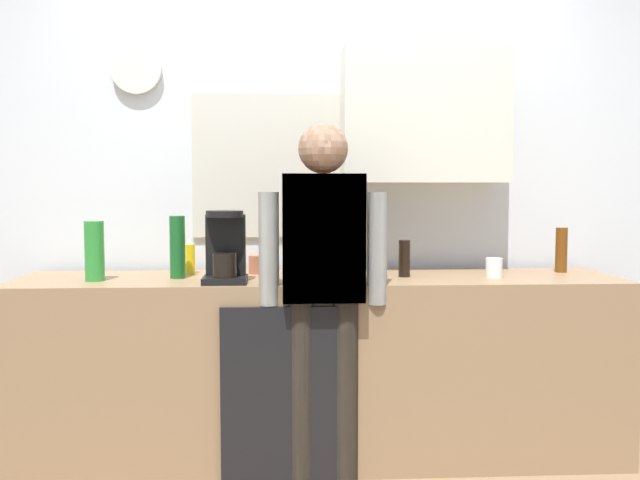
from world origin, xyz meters
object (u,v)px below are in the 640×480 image
at_px(bottle_clear_soda, 94,251).
at_px(bottle_dark_sauce, 404,258).
at_px(coffee_maker, 225,250).
at_px(bottle_olive_oil, 307,251).
at_px(bottle_green_wine, 177,247).
at_px(cup_terracotta_mug, 257,265).
at_px(person_at_sink, 323,271).
at_px(bottle_amber_beer, 561,250).
at_px(person_guest, 323,271).
at_px(dish_soap, 189,258).
at_px(cup_white_mug, 494,268).

bearing_deg(bottle_clear_soda, bottle_dark_sauce, 2.54).
height_order(coffee_maker, bottle_olive_oil, coffee_maker).
bearing_deg(bottle_olive_oil, bottle_green_wine, -178.46).
distance_m(cup_terracotta_mug, person_at_sink, 0.55).
relative_size(coffee_maker, bottle_dark_sauce, 1.83).
relative_size(bottle_amber_beer, cup_terracotta_mug, 2.50).
xyz_separation_m(bottle_green_wine, cup_terracotta_mug, (0.37, 0.16, -0.10)).
height_order(bottle_clear_soda, cup_terracotta_mug, bottle_clear_soda).
distance_m(bottle_amber_beer, person_guest, 1.33).
relative_size(bottle_amber_beer, dish_soap, 1.28).
bearing_deg(bottle_green_wine, bottle_clear_soda, -168.53).
xyz_separation_m(bottle_dark_sauce, bottle_green_wine, (-1.10, 0.01, 0.06)).
relative_size(bottle_clear_soda, bottle_amber_beer, 1.22).
bearing_deg(dish_soap, bottle_clear_soda, -148.79).
distance_m(bottle_dark_sauce, cup_terracotta_mug, 0.74).
height_order(bottle_green_wine, bottle_clear_soda, bottle_green_wine).
distance_m(bottle_clear_soda, bottle_olive_oil, 1.00).
bearing_deg(cup_white_mug, person_at_sink, -164.70).
relative_size(cup_terracotta_mug, person_guest, 0.06).
height_order(coffee_maker, bottle_amber_beer, coffee_maker).
distance_m(bottle_amber_beer, cup_white_mug, 0.46).
distance_m(bottle_olive_oil, dish_soap, 0.61).
xyz_separation_m(cup_white_mug, person_at_sink, (-0.84, -0.23, 0.02)).
height_order(bottle_dark_sauce, cup_white_mug, bottle_dark_sauce).
bearing_deg(bottle_clear_soda, bottle_olive_oil, 5.30).
bearing_deg(cup_terracotta_mug, bottle_dark_sauce, -13.03).
height_order(bottle_clear_soda, bottle_amber_beer, bottle_clear_soda).
distance_m(bottle_clear_soda, cup_terracotta_mug, 0.79).
distance_m(person_at_sink, person_guest, 0.00).
bearing_deg(cup_white_mug, bottle_dark_sauce, 172.60).
height_order(bottle_clear_soda, bottle_olive_oil, bottle_clear_soda).
bearing_deg(cup_white_mug, dish_soap, 170.97).
bearing_deg(cup_terracotta_mug, bottle_green_wine, -157.11).
xyz_separation_m(bottle_green_wine, bottle_clear_soda, (-0.37, -0.08, -0.01)).
xyz_separation_m(bottle_olive_oil, dish_soap, (-0.59, 0.15, -0.05)).
relative_size(cup_white_mug, person_guest, 0.06).
relative_size(bottle_dark_sauce, bottle_clear_soda, 0.64).
height_order(bottle_dark_sauce, bottle_clear_soda, bottle_clear_soda).
xyz_separation_m(coffee_maker, bottle_clear_soda, (-0.61, 0.08, -0.01)).
bearing_deg(bottle_dark_sauce, person_at_sink, -145.37).
height_order(dish_soap, person_guest, person_guest).
xyz_separation_m(bottle_green_wine, cup_white_mug, (1.52, -0.07, -0.10)).
bearing_deg(bottle_green_wine, person_guest, -23.47).
distance_m(bottle_clear_soda, person_guest, 1.08).
relative_size(bottle_amber_beer, person_guest, 0.14).
bearing_deg(person_guest, bottle_olive_oil, -97.94).
height_order(cup_white_mug, cup_terracotta_mug, cup_white_mug).
bearing_deg(bottle_green_wine, cup_white_mug, -2.47).
bearing_deg(coffee_maker, bottle_clear_soda, 172.46).
relative_size(cup_white_mug, person_at_sink, 0.06).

